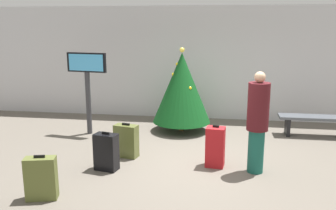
{
  "coord_description": "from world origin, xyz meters",
  "views": [
    {
      "loc": [
        0.36,
        -6.37,
        2.56
      ],
      "look_at": [
        -0.74,
        0.95,
        0.9
      ],
      "focal_mm": 38.42,
      "sensor_mm": 36.0,
      "label": 1
    }
  ],
  "objects_px": {
    "holiday_tree": "(182,88)",
    "suitcase_2": "(215,147)",
    "traveller_0": "(258,121)",
    "flight_info_kiosk": "(87,77)",
    "suitcase_3": "(126,141)",
    "suitcase_0": "(41,178)",
    "waiting_bench": "(316,121)",
    "suitcase_1": "(106,152)"
  },
  "relations": [
    {
      "from": "suitcase_1",
      "to": "suitcase_0",
      "type": "bearing_deg",
      "value": -116.59
    },
    {
      "from": "waiting_bench",
      "to": "holiday_tree",
      "type": "bearing_deg",
      "value": -179.49
    },
    {
      "from": "suitcase_3",
      "to": "flight_info_kiosk",
      "type": "bearing_deg",
      "value": 132.78
    },
    {
      "from": "traveller_0",
      "to": "flight_info_kiosk",
      "type": "bearing_deg",
      "value": 154.55
    },
    {
      "from": "traveller_0",
      "to": "suitcase_0",
      "type": "distance_m",
      "value": 3.63
    },
    {
      "from": "flight_info_kiosk",
      "to": "suitcase_0",
      "type": "xyz_separation_m",
      "value": [
        0.49,
        -3.29,
        -1.04
      ]
    },
    {
      "from": "holiday_tree",
      "to": "waiting_bench",
      "type": "height_order",
      "value": "holiday_tree"
    },
    {
      "from": "waiting_bench",
      "to": "suitcase_3",
      "type": "bearing_deg",
      "value": -153.94
    },
    {
      "from": "flight_info_kiosk",
      "to": "waiting_bench",
      "type": "xyz_separation_m",
      "value": [
        5.32,
        0.59,
        -1.0
      ]
    },
    {
      "from": "traveller_0",
      "to": "suitcase_0",
      "type": "relative_size",
      "value": 2.6
    },
    {
      "from": "flight_info_kiosk",
      "to": "suitcase_3",
      "type": "xyz_separation_m",
      "value": [
        1.28,
        -1.39,
        -1.04
      ]
    },
    {
      "from": "traveller_0",
      "to": "suitcase_1",
      "type": "distance_m",
      "value": 2.72
    },
    {
      "from": "flight_info_kiosk",
      "to": "suitcase_1",
      "type": "bearing_deg",
      "value": -62.07
    },
    {
      "from": "waiting_bench",
      "to": "suitcase_2",
      "type": "relative_size",
      "value": 2.17
    },
    {
      "from": "waiting_bench",
      "to": "suitcase_1",
      "type": "relative_size",
      "value": 2.4
    },
    {
      "from": "holiday_tree",
      "to": "waiting_bench",
      "type": "distance_m",
      "value": 3.24
    },
    {
      "from": "flight_info_kiosk",
      "to": "suitcase_2",
      "type": "xyz_separation_m",
      "value": [
        3.03,
        -1.62,
        -0.99
      ]
    },
    {
      "from": "waiting_bench",
      "to": "traveller_0",
      "type": "xyz_separation_m",
      "value": [
        -1.58,
        -2.36,
        0.57
      ]
    },
    {
      "from": "suitcase_2",
      "to": "suitcase_3",
      "type": "relative_size",
      "value": 1.14
    },
    {
      "from": "suitcase_1",
      "to": "flight_info_kiosk",
      "type": "bearing_deg",
      "value": 117.93
    },
    {
      "from": "flight_info_kiosk",
      "to": "suitcase_3",
      "type": "relative_size",
      "value": 2.81
    },
    {
      "from": "holiday_tree",
      "to": "flight_info_kiosk",
      "type": "distance_m",
      "value": 2.25
    },
    {
      "from": "traveller_0",
      "to": "suitcase_2",
      "type": "height_order",
      "value": "traveller_0"
    },
    {
      "from": "holiday_tree",
      "to": "suitcase_2",
      "type": "xyz_separation_m",
      "value": [
        0.87,
        -2.18,
        -0.71
      ]
    },
    {
      "from": "suitcase_1",
      "to": "suitcase_3",
      "type": "distance_m",
      "value": 0.71
    },
    {
      "from": "flight_info_kiosk",
      "to": "suitcase_0",
      "type": "relative_size",
      "value": 2.8
    },
    {
      "from": "waiting_bench",
      "to": "suitcase_0",
      "type": "xyz_separation_m",
      "value": [
        -4.83,
        -3.88,
        -0.04
      ]
    },
    {
      "from": "holiday_tree",
      "to": "suitcase_3",
      "type": "height_order",
      "value": "holiday_tree"
    },
    {
      "from": "traveller_0",
      "to": "suitcase_3",
      "type": "distance_m",
      "value": 2.56
    },
    {
      "from": "waiting_bench",
      "to": "traveller_0",
      "type": "height_order",
      "value": "traveller_0"
    },
    {
      "from": "flight_info_kiosk",
      "to": "traveller_0",
      "type": "bearing_deg",
      "value": -25.45
    },
    {
      "from": "traveller_0",
      "to": "suitcase_1",
      "type": "height_order",
      "value": "traveller_0"
    },
    {
      "from": "traveller_0",
      "to": "suitcase_0",
      "type": "bearing_deg",
      "value": -154.99
    },
    {
      "from": "holiday_tree",
      "to": "traveller_0",
      "type": "xyz_separation_m",
      "value": [
        1.58,
        -2.34,
        -0.14
      ]
    },
    {
      "from": "holiday_tree",
      "to": "suitcase_0",
      "type": "height_order",
      "value": "holiday_tree"
    },
    {
      "from": "suitcase_0",
      "to": "waiting_bench",
      "type": "bearing_deg",
      "value": 38.79
    },
    {
      "from": "traveller_0",
      "to": "suitcase_0",
      "type": "xyz_separation_m",
      "value": [
        -3.25,
        -1.51,
        -0.62
      ]
    },
    {
      "from": "suitcase_0",
      "to": "suitcase_3",
      "type": "distance_m",
      "value": 2.06
    },
    {
      "from": "traveller_0",
      "to": "suitcase_1",
      "type": "relative_size",
      "value": 2.53
    },
    {
      "from": "waiting_bench",
      "to": "suitcase_2",
      "type": "bearing_deg",
      "value": -136.06
    },
    {
      "from": "flight_info_kiosk",
      "to": "traveller_0",
      "type": "relative_size",
      "value": 1.08
    },
    {
      "from": "holiday_tree",
      "to": "waiting_bench",
      "type": "relative_size",
      "value": 1.2
    }
  ]
}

